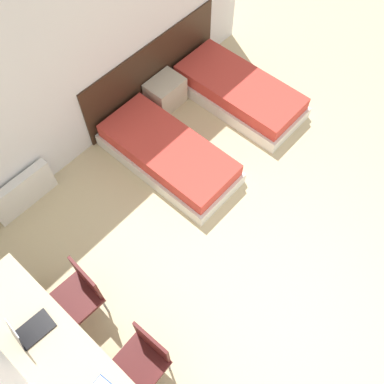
{
  "coord_description": "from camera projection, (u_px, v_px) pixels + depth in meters",
  "views": [
    {
      "loc": [
        -1.84,
        0.48,
        4.71
      ],
      "look_at": [
        0.0,
        2.13,
        0.55
      ],
      "focal_mm": 40.0,
      "sensor_mm": 36.0,
      "label": 1
    }
  ],
  "objects": [
    {
      "name": "chair_near_laptop",
      "position": [
        78.0,
        294.0,
        4.31
      ],
      "size": [
        0.48,
        0.48,
        0.87
      ],
      "rotation": [
        0.0,
        0.0,
        -0.05
      ],
      "color": "#511919",
      "rests_on": "ground_plane"
    },
    {
      "name": "laptop",
      "position": [
        28.0,
        331.0,
        3.78
      ],
      "size": [
        0.35,
        0.24,
        0.34
      ],
      "rotation": [
        0.0,
        0.0,
        -0.08
      ],
      "color": "black",
      "rests_on": "desk"
    },
    {
      "name": "desk",
      "position": [
        66.0,
        364.0,
        3.85
      ],
      "size": [
        0.6,
        2.36,
        0.75
      ],
      "color": "#C6B28E",
      "rests_on": "ground_plane"
    },
    {
      "name": "headboard_panel",
      "position": [
        153.0,
        71.0,
        5.91
      ],
      "size": [
        2.44,
        0.03,
        0.96
      ],
      "color": "#382316",
      "rests_on": "ground_plane"
    },
    {
      "name": "chair_near_notebook",
      "position": [
        143.0,
        359.0,
        3.99
      ],
      "size": [
        0.47,
        0.47,
        0.87
      ],
      "rotation": [
        0.0,
        0.0,
        0.04
      ],
      "color": "#511919",
      "rests_on": "ground_plane"
    },
    {
      "name": "radiator",
      "position": [
        23.0,
        192.0,
        5.19
      ],
      "size": [
        0.83,
        0.12,
        0.49
      ],
      "color": "silver",
      "rests_on": "ground_plane"
    },
    {
      "name": "wall_back",
      "position": [
        74.0,
        64.0,
        4.75
      ],
      "size": [
        5.86,
        0.05,
        2.7
      ],
      "color": "white",
      "rests_on": "ground_plane"
    },
    {
      "name": "bed_near_door",
      "position": [
        239.0,
        92.0,
        6.11
      ],
      "size": [
        0.87,
        1.89,
        0.39
      ],
      "color": "silver",
      "rests_on": "ground_plane"
    },
    {
      "name": "nightstand",
      "position": [
        165.0,
        93.0,
        6.06
      ],
      "size": [
        0.51,
        0.38,
        0.43
      ],
      "color": "beige",
      "rests_on": "ground_plane"
    },
    {
      "name": "ground_plane",
      "position": [
        340.0,
        332.0,
        4.58
      ],
      "size": [
        20.0,
        20.0,
        0.0
      ],
      "primitive_type": "plane",
      "color": "beige"
    },
    {
      "name": "bed_near_window",
      "position": [
        168.0,
        154.0,
        5.55
      ],
      "size": [
        0.87,
        1.89,
        0.39
      ],
      "color": "silver",
      "rests_on": "ground_plane"
    }
  ]
}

